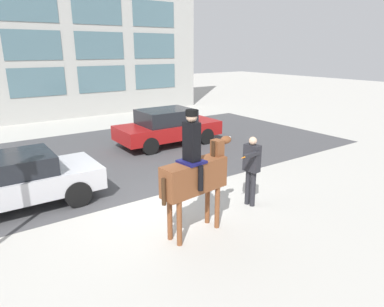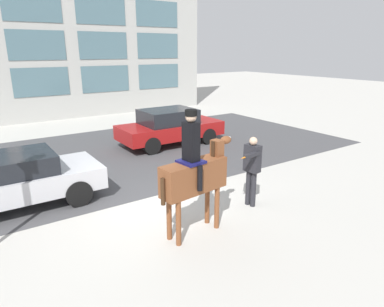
% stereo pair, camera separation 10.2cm
% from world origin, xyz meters
% --- Properties ---
extents(ground_plane, '(80.00, 80.00, 0.00)m').
position_xyz_m(ground_plane, '(0.00, 0.00, 0.00)').
color(ground_plane, '#B2AFA8').
extents(road_surface, '(20.37, 8.50, 0.01)m').
position_xyz_m(road_surface, '(0.00, 4.75, 0.00)').
color(road_surface, '#444447').
rests_on(road_surface, ground_plane).
extents(mounted_horse_lead, '(1.90, 0.65, 2.71)m').
position_xyz_m(mounted_horse_lead, '(-0.01, -1.70, 1.38)').
color(mounted_horse_lead, brown).
rests_on(mounted_horse_lead, ground_plane).
extents(pedestrian_bystander, '(0.82, 0.54, 1.80)m').
position_xyz_m(pedestrian_bystander, '(1.93, -1.37, 1.06)').
color(pedestrian_bystander, '#232328').
rests_on(pedestrian_bystander, ground_plane).
extents(street_car_near_lane, '(4.01, 1.86, 1.36)m').
position_xyz_m(street_car_near_lane, '(-2.95, 1.89, 0.73)').
color(street_car_near_lane, '#B7B7BC').
rests_on(street_car_near_lane, ground_plane).
extents(street_car_far_lane, '(4.27, 1.92, 1.48)m').
position_xyz_m(street_car_far_lane, '(3.24, 4.84, 0.77)').
color(street_car_far_lane, maroon).
rests_on(street_car_far_lane, ground_plane).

